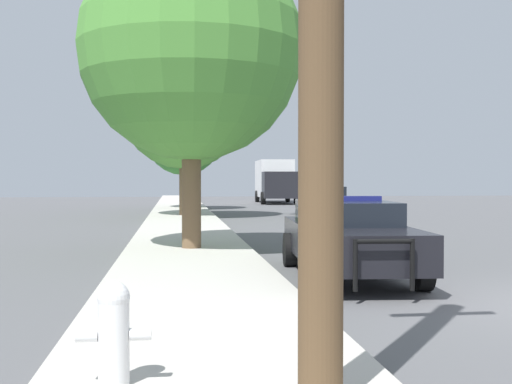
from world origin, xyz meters
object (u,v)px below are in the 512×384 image
at_px(box_truck, 275,180).
at_px(tree_sidewalk_near, 191,49).
at_px(fire_hydrant, 114,330).
at_px(traffic_light, 220,135).
at_px(car_background_oncoming, 327,200).
at_px(tree_sidewalk_mid, 184,104).
at_px(police_car, 348,236).
at_px(tree_sidewalk_far, 184,137).

height_order(box_truck, tree_sidewalk_near, tree_sidewalk_near).
height_order(fire_hydrant, tree_sidewalk_near, tree_sidewalk_near).
distance_m(traffic_light, car_background_oncoming, 6.04).
height_order(car_background_oncoming, box_truck, box_truck).
xyz_separation_m(fire_hydrant, tree_sidewalk_mid, (0.91, 24.06, 4.57)).
xyz_separation_m(police_car, tree_sidewalk_mid, (-2.69, 17.96, 4.40)).
height_order(traffic_light, car_background_oncoming, traffic_light).
xyz_separation_m(fire_hydrant, car_background_oncoming, (7.73, 24.83, 0.17)).
distance_m(fire_hydrant, tree_sidewalk_far, 32.04).
relative_size(tree_sidewalk_near, tree_sidewalk_mid, 0.93).
relative_size(traffic_light, tree_sidewalk_mid, 0.65).
distance_m(fire_hydrant, tree_sidewalk_near, 11.07).
xyz_separation_m(fire_hydrant, tree_sidewalk_far, (1.00, 31.82, 3.59)).
height_order(traffic_light, tree_sidewalk_mid, tree_sidewalk_mid).
bearing_deg(traffic_light, box_truck, 73.00).
bearing_deg(box_truck, car_background_oncoming, 92.00).
relative_size(fire_hydrant, traffic_light, 0.16).
relative_size(police_car, box_truck, 0.67).
bearing_deg(box_truck, traffic_light, 75.25).
distance_m(police_car, traffic_light, 18.26).
bearing_deg(traffic_light, tree_sidewalk_near, -96.91).
height_order(box_truck, tree_sidewalk_mid, tree_sidewalk_mid).
bearing_deg(traffic_light, fire_hydrant, -96.09).
height_order(box_truck, tree_sidewalk_far, tree_sidewalk_far).
distance_m(car_background_oncoming, tree_sidewalk_far, 10.29).
bearing_deg(tree_sidewalk_near, fire_hydrant, -94.97).
bearing_deg(tree_sidewalk_near, box_truck, 77.43).
bearing_deg(car_background_oncoming, tree_sidewalk_far, -43.59).
bearing_deg(car_background_oncoming, box_truck, -87.74).
height_order(traffic_light, tree_sidewalk_far, tree_sidewalk_far).
bearing_deg(box_truck, tree_sidewalk_far, 56.24).
xyz_separation_m(traffic_light, tree_sidewalk_near, (-1.69, -13.91, 1.07)).
bearing_deg(car_background_oncoming, traffic_light, 10.80).
distance_m(tree_sidewalk_far, tree_sidewalk_mid, 7.82).
relative_size(fire_hydrant, tree_sidewalk_near, 0.11).
height_order(car_background_oncoming, tree_sidewalk_near, tree_sidewalk_near).
xyz_separation_m(box_truck, tree_sidewalk_mid, (-6.88, -17.12, 3.47)).
height_order(fire_hydrant, tree_sidewalk_mid, tree_sidewalk_mid).
distance_m(car_background_oncoming, box_truck, 16.38).
height_order(car_background_oncoming, tree_sidewalk_far, tree_sidewalk_far).
height_order(police_car, tree_sidewalk_far, tree_sidewalk_far).
xyz_separation_m(police_car, fire_hydrant, (-3.60, -6.10, -0.17)).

